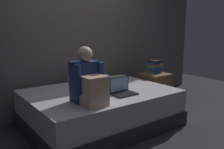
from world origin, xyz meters
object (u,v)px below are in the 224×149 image
Objects in this scene: nightstand at (155,89)px; pillow at (89,79)px; bed at (100,108)px; book_stack at (155,67)px; person_sitting at (88,82)px; laptop at (122,90)px.

pillow is (-1.20, 0.29, 0.29)m from nightstand.
pillow reaches higher than bed.
book_stack reaches higher than bed.
nightstand is 0.88× the size of person_sitting.
nightstand is 1.30m from laptop.
book_stack is at bearing 9.10° from bed.
nightstand is at bearing -126.13° from book_stack.
pillow is (0.52, 0.84, -0.19)m from person_sitting.
person_sitting reaches higher than pillow.
nightstand is 2.39× the size of book_stack.
person_sitting is (-1.72, -0.55, 0.47)m from nightstand.
book_stack is (1.21, 0.55, 0.12)m from laptop.
bed is 1.31m from nightstand.
person_sitting is 2.71× the size of book_stack.
bed is 6.25× the size of laptop.
book_stack is (1.76, 0.60, -0.08)m from person_sitting.
laptop is (0.13, -0.34, 0.31)m from bed.
nightstand is 1.80× the size of laptop.
book_stack is (0.04, 0.05, 0.40)m from nightstand.
book_stack reaches higher than laptop.
pillow is (-0.03, 0.79, 0.01)m from laptop.
person_sitting reaches higher than book_stack.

